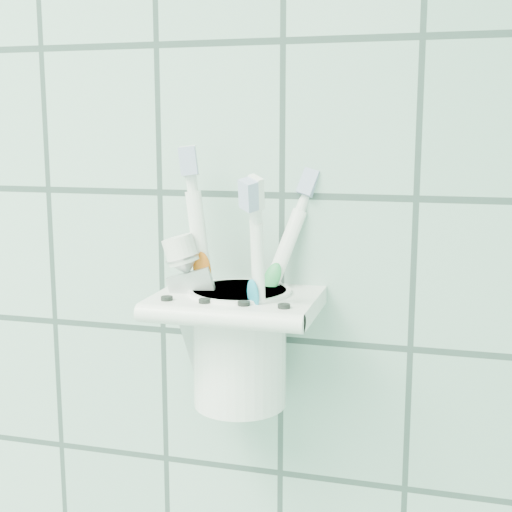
{
  "coord_description": "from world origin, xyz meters",
  "views": [
    {
      "loc": [
        0.83,
        0.59,
        1.44
      ],
      "look_at": [
        0.69,
        1.1,
        1.34
      ],
      "focal_mm": 50.0,
      "sensor_mm": 36.0,
      "label": 1
    }
  ],
  "objects_px": {
    "cup": "(240,343)",
    "toothbrush_pink": "(217,271)",
    "toothbrush_orange": "(262,278)",
    "toothpaste_tube": "(223,302)",
    "toothbrush_blue": "(228,276)",
    "holder_bracket": "(237,304)"
  },
  "relations": [
    {
      "from": "cup",
      "to": "toothpaste_tube",
      "type": "distance_m",
      "value": 0.04
    },
    {
      "from": "toothbrush_pink",
      "to": "toothbrush_blue",
      "type": "xyz_separation_m",
      "value": [
        0.01,
        -0.01,
        -0.0
      ]
    },
    {
      "from": "cup",
      "to": "holder_bracket",
      "type": "bearing_deg",
      "value": -97.34
    },
    {
      "from": "toothpaste_tube",
      "to": "toothbrush_blue",
      "type": "bearing_deg",
      "value": -14.67
    },
    {
      "from": "toothbrush_blue",
      "to": "toothbrush_orange",
      "type": "height_order",
      "value": "toothbrush_blue"
    },
    {
      "from": "toothpaste_tube",
      "to": "toothbrush_pink",
      "type": "bearing_deg",
      "value": 127.35
    },
    {
      "from": "cup",
      "to": "toothpaste_tube",
      "type": "bearing_deg",
      "value": -157.93
    },
    {
      "from": "cup",
      "to": "toothbrush_pink",
      "type": "relative_size",
      "value": 0.48
    },
    {
      "from": "cup",
      "to": "toothbrush_blue",
      "type": "relative_size",
      "value": 0.5
    },
    {
      "from": "cup",
      "to": "toothbrush_pink",
      "type": "xyz_separation_m",
      "value": [
        -0.02,
        0.0,
        0.06
      ]
    },
    {
      "from": "toothbrush_pink",
      "to": "toothbrush_orange",
      "type": "bearing_deg",
      "value": -10.73
    },
    {
      "from": "holder_bracket",
      "to": "cup",
      "type": "distance_m",
      "value": 0.03
    },
    {
      "from": "cup",
      "to": "toothbrush_orange",
      "type": "bearing_deg",
      "value": 11.91
    },
    {
      "from": "toothbrush_orange",
      "to": "cup",
      "type": "bearing_deg",
      "value": -130.16
    },
    {
      "from": "toothbrush_orange",
      "to": "toothbrush_pink",
      "type": "bearing_deg",
      "value": -137.8
    },
    {
      "from": "holder_bracket",
      "to": "toothbrush_pink",
      "type": "distance_m",
      "value": 0.03
    },
    {
      "from": "holder_bracket",
      "to": "toothpaste_tube",
      "type": "height_order",
      "value": "toothpaste_tube"
    },
    {
      "from": "cup",
      "to": "toothpaste_tube",
      "type": "height_order",
      "value": "toothpaste_tube"
    },
    {
      "from": "cup",
      "to": "toothbrush_pink",
      "type": "height_order",
      "value": "toothbrush_pink"
    },
    {
      "from": "toothbrush_pink",
      "to": "toothbrush_orange",
      "type": "xyz_separation_m",
      "value": [
        0.04,
        0.0,
        -0.0
      ]
    },
    {
      "from": "holder_bracket",
      "to": "toothbrush_blue",
      "type": "xyz_separation_m",
      "value": [
        -0.01,
        -0.0,
        0.02
      ]
    },
    {
      "from": "toothbrush_orange",
      "to": "toothpaste_tube",
      "type": "relative_size",
      "value": 1.34
    }
  ]
}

